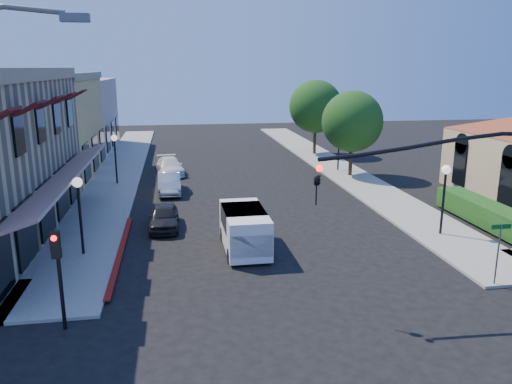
{
  "coord_description": "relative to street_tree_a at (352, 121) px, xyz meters",
  "views": [
    {
      "loc": [
        -4.28,
        -13.69,
        8.12
      ],
      "look_at": [
        -0.75,
        8.06,
        2.6
      ],
      "focal_mm": 35.0,
      "sensor_mm": 36.0,
      "label": 1
    }
  ],
  "objects": [
    {
      "name": "ground",
      "position": [
        -8.8,
        -22.0,
        -4.19
      ],
      "size": [
        120.0,
        120.0,
        0.0
      ],
      "primitive_type": "plane",
      "color": "black",
      "rests_on": "ground"
    },
    {
      "name": "sidewalk_left",
      "position": [
        -17.55,
        5.0,
        -4.13
      ],
      "size": [
        3.5,
        50.0,
        0.12
      ],
      "primitive_type": "cube",
      "color": "gray",
      "rests_on": "ground"
    },
    {
      "name": "sidewalk_right",
      "position": [
        -0.05,
        5.0,
        -4.13
      ],
      "size": [
        3.5,
        50.0,
        0.12
      ],
      "primitive_type": "cube",
      "color": "gray",
      "rests_on": "ground"
    },
    {
      "name": "curb_red_strip",
      "position": [
        -15.7,
        -14.0,
        -4.19
      ],
      "size": [
        0.25,
        10.0,
        0.06
      ],
      "primitive_type": "cube",
      "color": "maroon",
      "rests_on": "ground"
    },
    {
      "name": "yellow_stucco_building",
      "position": [
        -24.3,
        4.0,
        -0.39
      ],
      "size": [
        10.0,
        12.0,
        7.6
      ],
      "primitive_type": "cube",
      "color": "tan",
      "rests_on": "ground"
    },
    {
      "name": "pink_stucco_building",
      "position": [
        -24.3,
        16.0,
        -0.69
      ],
      "size": [
        10.0,
        12.0,
        7.0
      ],
      "primitive_type": "cube",
      "color": "#CFAA9D",
      "rests_on": "ground"
    },
    {
      "name": "hedge",
      "position": [
        2.9,
        -13.0,
        -4.19
      ],
      "size": [
        1.4,
        8.0,
        1.1
      ],
      "primitive_type": "cube",
      "color": "#184313",
      "rests_on": "ground"
    },
    {
      "name": "street_tree_a",
      "position": [
        0.0,
        0.0,
        0.0
      ],
      "size": [
        4.56,
        4.56,
        6.48
      ],
      "color": "#311D13",
      "rests_on": "ground"
    },
    {
      "name": "street_tree_b",
      "position": [
        0.0,
        10.0,
        0.35
      ],
      "size": [
        4.94,
        4.94,
        7.02
      ],
      "color": "#311D13",
      "rests_on": "ground"
    },
    {
      "name": "signal_mast_arm",
      "position": [
        -2.94,
        -20.5,
        -0.11
      ],
      "size": [
        8.01,
        0.39,
        6.0
      ],
      "color": "black",
      "rests_on": "ground"
    },
    {
      "name": "secondary_signal",
      "position": [
        -16.8,
        -20.59,
        -1.88
      ],
      "size": [
        0.28,
        0.42,
        3.32
      ],
      "color": "black",
      "rests_on": "ground"
    },
    {
      "name": "street_name_sign",
      "position": [
        -1.3,
        -19.8,
        -2.5
      ],
      "size": [
        0.8,
        0.06,
        2.5
      ],
      "color": "#595B5E",
      "rests_on": "ground"
    },
    {
      "name": "lamppost_left_near",
      "position": [
        -17.3,
        -14.0,
        -1.46
      ],
      "size": [
        0.44,
        0.44,
        3.57
      ],
      "color": "black",
      "rests_on": "ground"
    },
    {
      "name": "lamppost_left_far",
      "position": [
        -17.3,
        0.0,
        -1.46
      ],
      "size": [
        0.44,
        0.44,
        3.57
      ],
      "color": "black",
      "rests_on": "ground"
    },
    {
      "name": "lamppost_right_near",
      "position": [
        -0.3,
        -14.0,
        -1.46
      ],
      "size": [
        0.44,
        0.44,
        3.57
      ],
      "color": "black",
      "rests_on": "ground"
    },
    {
      "name": "lamppost_right_far",
      "position": [
        -0.3,
        2.0,
        -1.46
      ],
      "size": [
        0.44,
        0.44,
        3.57
      ],
      "color": "black",
      "rests_on": "ground"
    },
    {
      "name": "white_van",
      "position": [
        -10.15,
        -14.42,
        -3.1
      ],
      "size": [
        1.91,
        4.27,
        1.89
      ],
      "color": "white",
      "rests_on": "ground"
    },
    {
      "name": "parked_car_a",
      "position": [
        -13.82,
        -10.57,
        -3.57
      ],
      "size": [
        1.52,
        3.7,
        1.26
      ],
      "primitive_type": "imported",
      "rotation": [
        0.0,
        0.0,
        -0.01
      ],
      "color": "black",
      "rests_on": "ground"
    },
    {
      "name": "parked_car_b",
      "position": [
        -13.6,
        -3.0,
        -3.51
      ],
      "size": [
        1.52,
        4.17,
        1.37
      ],
      "primitive_type": "imported",
      "rotation": [
        0.0,
        0.0,
        0.02
      ],
      "color": "#B9BBBF",
      "rests_on": "ground"
    },
    {
      "name": "parked_car_c",
      "position": [
        -13.6,
        3.0,
        -3.55
      ],
      "size": [
        2.36,
        4.61,
        1.28
      ],
      "primitive_type": "imported",
      "rotation": [
        0.0,
        0.0,
        0.13
      ],
      "color": "white",
      "rests_on": "ground"
    },
    {
      "name": "parked_car_d",
      "position": [
        -13.6,
        4.0,
        -3.64
      ],
      "size": [
        2.27,
        4.17,
        1.11
      ],
      "primitive_type": "imported",
      "rotation": [
        0.0,
        0.0,
        0.11
      ],
      "color": "#9EA1A3",
      "rests_on": "ground"
    }
  ]
}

